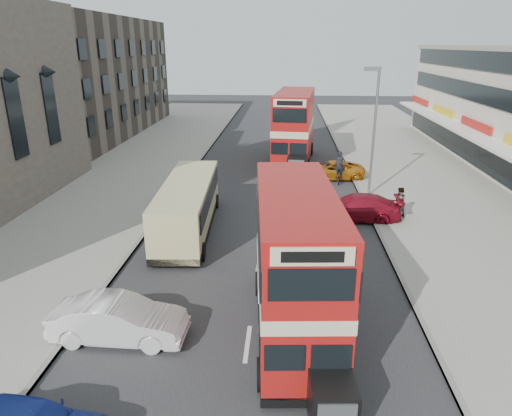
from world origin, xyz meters
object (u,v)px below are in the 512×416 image
at_px(car_right_a, 355,207).
at_px(car_right_b, 332,170).
at_px(pedestrian_near, 399,202).
at_px(bus_main, 296,265).
at_px(bus_second, 294,127).
at_px(coach, 188,204).
at_px(car_left_front, 119,320).
at_px(cyclist, 339,172).
at_px(street_lamp, 374,123).

bearing_deg(car_right_a, car_right_b, -171.40).
relative_size(car_right_b, pedestrian_near, 2.65).
xyz_separation_m(bus_main, bus_second, (0.26, 24.02, 0.39)).
relative_size(coach, car_left_front, 2.10).
height_order(bus_second, cyclist, bus_second).
bearing_deg(car_right_b, car_right_a, -0.27).
relative_size(street_lamp, pedestrian_near, 4.60).
relative_size(bus_main, bus_second, 0.86).
xyz_separation_m(street_lamp, bus_main, (-4.99, -15.16, -2.22)).
bearing_deg(car_left_front, street_lamp, -32.71).
bearing_deg(coach, cyclist, 43.31).
distance_m(street_lamp, cyclist, 5.25).
distance_m(coach, pedestrian_near, 11.74).
xyz_separation_m(car_left_front, pedestrian_near, (11.85, 11.95, 0.29)).
height_order(street_lamp, car_left_front, street_lamp).
xyz_separation_m(pedestrian_near, cyclist, (-2.57, 7.09, -0.24)).
relative_size(bus_main, car_right_a, 1.78).
height_order(street_lamp, cyclist, street_lamp).
bearing_deg(car_left_front, pedestrian_near, -43.40).
relative_size(pedestrian_near, cyclist, 0.77).
relative_size(car_left_front, cyclist, 1.97).
bearing_deg(cyclist, pedestrian_near, -64.68).
bearing_deg(car_right_a, street_lamp, 166.25).
xyz_separation_m(coach, pedestrian_near, (11.49, 2.35, -0.43)).
xyz_separation_m(street_lamp, cyclist, (-1.53, 3.04, -3.99)).
bearing_deg(bus_main, car_left_front, 3.94).
xyz_separation_m(street_lamp, car_left_front, (-10.82, -16.00, -4.04)).
height_order(pedestrian_near, cyclist, cyclist).
distance_m(street_lamp, car_right_b, 6.12).
bearing_deg(cyclist, car_right_a, -83.47).
bearing_deg(cyclist, car_right_b, 118.58).
xyz_separation_m(bus_main, coach, (-5.47, 8.76, -1.11)).
bearing_deg(car_right_b, bus_second, -154.34).
height_order(car_left_front, pedestrian_near, pedestrian_near).
relative_size(street_lamp, car_left_front, 1.80).
height_order(coach, pedestrian_near, coach).
bearing_deg(bus_second, car_left_front, 81.88).
bearing_deg(car_right_a, bus_second, -161.06).
bearing_deg(cyclist, coach, -127.94).
bearing_deg(street_lamp, cyclist, 116.73).
bearing_deg(car_left_front, car_right_b, -22.44).
bearing_deg(pedestrian_near, bus_main, 28.59).
bearing_deg(bus_second, car_right_b, 125.55).
height_order(coach, car_right_a, coach).
bearing_deg(car_left_front, car_right_a, -37.25).
height_order(bus_main, car_right_b, bus_main).
bearing_deg(coach, car_left_front, -95.48).
bearing_deg(car_right_a, pedestrian_near, 98.20).
xyz_separation_m(coach, car_right_b, (8.49, 10.47, -0.81)).
distance_m(car_right_a, car_right_b, 8.28).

